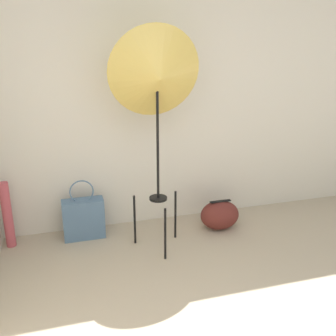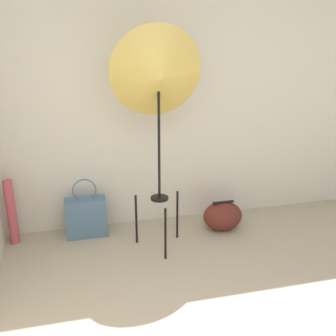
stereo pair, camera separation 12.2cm
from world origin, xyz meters
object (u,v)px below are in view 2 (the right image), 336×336
Objects in this scene: photo_umbrella at (159,77)px; duffel_bag at (223,216)px; paper_roll at (11,212)px; tote_bag at (86,217)px.

duffel_bag is at bearing 14.05° from photo_umbrella.
tote_bag is at bearing -2.04° from paper_roll.
duffel_bag is (1.27, -0.18, -0.05)m from tote_bag.
tote_bag is 0.94× the size of paper_roll.
duffel_bag is 1.93m from paper_roll.
photo_umbrella is at bearing -165.95° from duffel_bag.
photo_umbrella reaches higher than tote_bag.
photo_umbrella is 1.46m from tote_bag.
duffel_bag is at bearing -8.20° from tote_bag.
paper_roll is (-1.91, 0.21, 0.16)m from duffel_bag.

